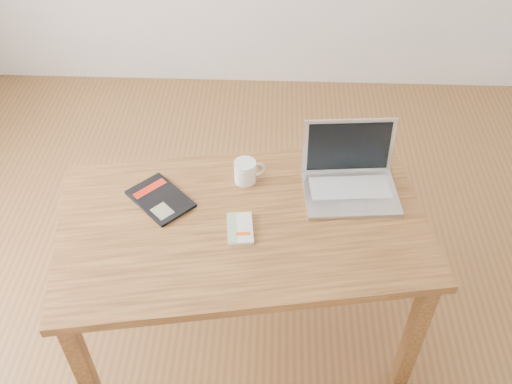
{
  "coord_description": "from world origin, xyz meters",
  "views": [
    {
      "loc": [
        0.23,
        -1.68,
        2.38
      ],
      "look_at": [
        0.16,
        -0.09,
        0.85
      ],
      "focal_mm": 40.0,
      "sensor_mm": 36.0,
      "label": 1
    }
  ],
  "objects_px": {
    "white_guidebook": "(240,228)",
    "black_guidebook": "(160,199)",
    "coffee_mug": "(246,171)",
    "desk": "(243,236)",
    "laptop": "(350,177)"
  },
  "relations": [
    {
      "from": "laptop",
      "to": "desk",
      "type": "bearing_deg",
      "value": -158.85
    },
    {
      "from": "desk",
      "to": "white_guidebook",
      "type": "xyz_separation_m",
      "value": [
        -0.01,
        -0.05,
        0.1
      ]
    },
    {
      "from": "white_guidebook",
      "to": "black_guidebook",
      "type": "bearing_deg",
      "value": 149.79
    },
    {
      "from": "black_guidebook",
      "to": "white_guidebook",
      "type": "bearing_deg",
      "value": -68.87
    },
    {
      "from": "desk",
      "to": "laptop",
      "type": "bearing_deg",
      "value": 16.55
    },
    {
      "from": "desk",
      "to": "black_guidebook",
      "type": "distance_m",
      "value": 0.37
    },
    {
      "from": "white_guidebook",
      "to": "coffee_mug",
      "type": "height_order",
      "value": "coffee_mug"
    },
    {
      "from": "laptop",
      "to": "black_guidebook",
      "type": "bearing_deg",
      "value": -176.83
    },
    {
      "from": "laptop",
      "to": "coffee_mug",
      "type": "relative_size",
      "value": 3.09
    },
    {
      "from": "black_guidebook",
      "to": "coffee_mug",
      "type": "height_order",
      "value": "coffee_mug"
    },
    {
      "from": "black_guidebook",
      "to": "laptop",
      "type": "height_order",
      "value": "laptop"
    },
    {
      "from": "coffee_mug",
      "to": "desk",
      "type": "bearing_deg",
      "value": -108.13
    },
    {
      "from": "white_guidebook",
      "to": "coffee_mug",
      "type": "relative_size",
      "value": 1.31
    },
    {
      "from": "desk",
      "to": "black_guidebook",
      "type": "height_order",
      "value": "black_guidebook"
    },
    {
      "from": "white_guidebook",
      "to": "black_guidebook",
      "type": "distance_m",
      "value": 0.36
    }
  ]
}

